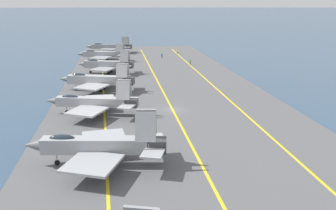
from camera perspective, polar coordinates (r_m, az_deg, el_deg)
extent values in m
plane|color=#334C66|center=(63.53, 0.74, -1.12)|extent=(2000.00, 2000.00, 0.00)
cube|color=#565659|center=(63.47, 0.74, -0.95)|extent=(182.03, 43.62, 0.40)
cube|color=yellow|center=(66.26, 11.04, -0.32)|extent=(163.83, 1.34, 0.01)
cube|color=yellow|center=(63.40, 0.74, -0.77)|extent=(163.83, 0.36, 0.01)
cube|color=yellow|center=(62.75, -10.15, -1.22)|extent=(163.71, 6.91, 0.01)
cube|color=#9EA3A8|center=(42.60, -11.66, -6.33)|extent=(3.53, 12.51, 1.78)
cone|color=#5B5E60|center=(44.61, -20.80, -6.04)|extent=(2.01, 2.56, 1.69)
cube|color=#38383A|center=(41.74, -1.64, -6.46)|extent=(2.31, 2.28, 1.51)
ellipsoid|color=#232D38|center=(43.20, -16.64, -5.16)|extent=(1.40, 3.12, 0.98)
cube|color=#9EA3A8|center=(39.50, -12.05, -9.15)|extent=(7.12, 7.04, 0.28)
cube|color=#9EA3A8|center=(46.04, -10.22, -5.26)|extent=(6.01, 5.88, 0.28)
cube|color=#9EA3A8|center=(39.99, -3.63, -3.55)|extent=(1.34, 2.46, 3.34)
cube|color=#9EA3A8|center=(41.75, -3.47, -2.68)|extent=(1.34, 2.46, 3.34)
cube|color=#9EA3A8|center=(39.66, -2.47, -7.75)|extent=(3.39, 3.10, 0.20)
cube|color=#9EA3A8|center=(43.88, -2.22, -5.30)|extent=(2.87, 2.43, 0.20)
cylinder|color=#B2B2B7|center=(44.42, -17.41, -8.19)|extent=(0.16, 0.16, 1.63)
cylinder|color=black|center=(44.63, -17.36, -8.79)|extent=(0.30, 0.63, 0.60)
cylinder|color=#B2B2B7|center=(41.93, -10.16, -9.17)|extent=(0.16, 0.16, 1.63)
cylinder|color=black|center=(42.16, -10.12, -9.80)|extent=(0.30, 0.63, 0.60)
cylinder|color=#B2B2B7|center=(44.16, -9.60, -7.78)|extent=(0.16, 0.16, 1.63)
cylinder|color=black|center=(44.37, -9.57, -8.39)|extent=(0.30, 0.63, 0.60)
cube|color=#A8AAAF|center=(61.60, -12.25, 0.50)|extent=(4.32, 11.89, 1.56)
cone|color=#5B5E60|center=(64.01, -18.14, 0.64)|extent=(1.97, 2.53, 1.48)
cube|color=#38383A|center=(59.85, -5.80, 0.33)|extent=(2.20, 2.29, 1.33)
ellipsoid|color=#232D38|center=(62.59, -15.44, 1.23)|extent=(1.52, 3.01, 0.86)
cube|color=#A8AAAF|center=(58.45, -12.86, -0.93)|extent=(7.16, 7.05, 0.28)
cube|color=#A8AAAF|center=(64.81, -10.98, 0.90)|extent=(5.43, 5.16, 0.28)
cube|color=#A8AAAF|center=(58.73, -7.25, 2.35)|extent=(1.46, 2.41, 3.11)
cube|color=#A8AAAF|center=(60.28, -6.91, 2.73)|extent=(1.46, 2.41, 3.11)
cube|color=#A8AAAF|center=(57.90, -6.68, -0.26)|extent=(3.47, 3.18, 0.20)
cube|color=#A8AAAF|center=(62.00, -5.85, 0.89)|extent=(2.94, 2.42, 0.20)
cylinder|color=#B2B2B7|center=(63.48, -15.97, -0.72)|extent=(0.16, 0.16, 1.46)
cylinder|color=black|center=(63.60, -15.94, -1.09)|extent=(0.36, 0.63, 0.60)
cylinder|color=#B2B2B7|center=(60.67, -11.39, -1.19)|extent=(0.16, 0.16, 1.46)
cylinder|color=black|center=(60.80, -11.37, -1.57)|extent=(0.36, 0.63, 0.60)
cylinder|color=#B2B2B7|center=(62.67, -10.83, -0.58)|extent=(0.16, 0.16, 1.46)
cylinder|color=black|center=(62.79, -10.81, -0.96)|extent=(0.36, 0.63, 0.60)
cube|color=#A8AAAF|center=(77.98, -11.49, 3.97)|extent=(5.11, 12.35, 1.84)
cone|color=#5B5E60|center=(80.58, -16.32, 4.04)|extent=(2.32, 2.72, 1.75)
cube|color=#38383A|center=(75.94, -6.24, 3.88)|extent=(2.58, 2.50, 1.57)
ellipsoid|color=#232D38|center=(79.09, -14.10, 4.63)|extent=(1.79, 3.16, 1.01)
cube|color=#A8AAAF|center=(74.60, -12.05, 2.91)|extent=(7.42, 7.35, 0.28)
cube|color=#A8AAAF|center=(81.38, -10.36, 4.12)|extent=(5.66, 5.49, 0.28)
cube|color=#A8AAAF|center=(74.89, -7.46, 5.44)|extent=(1.45, 2.47, 2.68)
cube|color=#A8AAAF|center=(76.73, -7.09, 5.71)|extent=(1.45, 2.47, 2.68)
cube|color=#A8AAAF|center=(73.86, -7.04, 3.49)|extent=(3.53, 3.31, 0.20)
cube|color=#A8AAAF|center=(78.26, -6.20, 4.25)|extent=(3.02, 2.60, 0.20)
cylinder|color=#B2B2B7|center=(79.93, -14.53, 2.86)|extent=(0.16, 0.16, 1.45)
cylinder|color=black|center=(80.03, -14.51, 2.57)|extent=(0.37, 0.64, 0.60)
cylinder|color=#B2B2B7|center=(76.76, -10.84, 2.55)|extent=(0.16, 0.16, 1.45)
cylinder|color=black|center=(76.86, -10.82, 2.24)|extent=(0.37, 0.64, 0.60)
cylinder|color=#B2B2B7|center=(79.15, -10.26, 3.00)|extent=(0.16, 0.16, 1.45)
cylinder|color=black|center=(79.25, -10.25, 2.70)|extent=(0.37, 0.64, 0.60)
cube|color=#93999E|center=(96.35, -10.04, 6.44)|extent=(4.56, 11.29, 1.87)
cone|color=#5B5E60|center=(98.33, -13.70, 6.42)|extent=(2.24, 2.49, 1.77)
cube|color=#38383A|center=(94.73, -6.15, 6.42)|extent=(2.53, 2.29, 1.59)
ellipsoid|color=#232D38|center=(97.19, -12.00, 6.94)|extent=(1.66, 2.89, 1.03)
cube|color=#93999E|center=(92.99, -10.39, 5.68)|extent=(6.90, 6.74, 0.28)
cube|color=#93999E|center=(99.72, -9.25, 6.45)|extent=(5.26, 4.86, 0.28)
cube|color=#93999E|center=(93.67, -7.04, 7.75)|extent=(1.38, 2.27, 2.84)
cube|color=#93999E|center=(95.56, -6.78, 7.93)|extent=(1.38, 2.27, 2.84)
cube|color=#93999E|center=(92.59, -6.72, 6.17)|extent=(3.42, 3.08, 0.20)
cube|color=#93999E|center=(97.08, -6.12, 6.67)|extent=(2.95, 2.32, 0.20)
cylinder|color=#B2B2B7|center=(97.87, -12.33, 5.45)|extent=(0.16, 0.16, 1.51)
cylinder|color=black|center=(97.96, -12.32, 5.19)|extent=(0.36, 0.64, 0.60)
cylinder|color=#B2B2B7|center=(95.11, -9.54, 5.30)|extent=(0.16, 0.16, 1.51)
cylinder|color=black|center=(95.20, -9.53, 5.03)|extent=(0.36, 0.64, 0.60)
cylinder|color=#B2B2B7|center=(97.58, -9.14, 5.59)|extent=(0.16, 0.16, 1.51)
cylinder|color=black|center=(97.67, -9.12, 5.33)|extent=(0.36, 0.64, 0.60)
cube|color=#93999E|center=(116.15, -10.56, 8.03)|extent=(3.80, 12.18, 1.71)
cone|color=#5B5E60|center=(117.85, -13.93, 7.94)|extent=(2.00, 2.53, 1.62)
cube|color=#38383A|center=(114.82, -7.03, 8.09)|extent=(2.28, 2.27, 1.45)
ellipsoid|color=#232D38|center=(116.88, -12.36, 8.38)|extent=(1.44, 3.06, 0.94)
cube|color=#93999E|center=(112.60, -10.74, 7.48)|extent=(7.27, 7.07, 0.28)
cube|color=#93999E|center=(119.69, -9.98, 8.03)|extent=(5.97, 5.59, 0.28)
cube|color=#93999E|center=(113.86, -7.79, 9.09)|extent=(1.22, 2.39, 2.59)
cube|color=#93999E|center=(115.62, -7.64, 9.20)|extent=(1.22, 2.39, 2.59)
cube|color=#93999E|center=(112.70, -7.45, 7.92)|extent=(3.41, 3.11, 0.20)
cube|color=#93999E|center=(117.10, -7.10, 8.25)|extent=(2.81, 2.29, 0.20)
cylinder|color=#B2B2B7|center=(117.43, -12.68, 7.21)|extent=(0.16, 0.16, 1.48)
cylinder|color=black|center=(117.49, -12.66, 7.00)|extent=(0.32, 0.63, 0.60)
cylinder|color=#B2B2B7|center=(114.97, -10.05, 7.17)|extent=(0.16, 0.16, 1.48)
cylinder|color=black|center=(115.04, -10.04, 6.95)|extent=(0.32, 0.63, 0.60)
cylinder|color=#B2B2B7|center=(117.28, -9.81, 7.36)|extent=(0.16, 0.16, 1.48)
cylinder|color=black|center=(117.35, -9.80, 7.14)|extent=(0.32, 0.63, 0.60)
cube|color=gray|center=(135.28, -9.51, 9.24)|extent=(3.51, 12.98, 1.67)
cone|color=#5B5E60|center=(136.72, -12.64, 9.14)|extent=(1.93, 2.64, 1.59)
cube|color=#38383A|center=(134.23, -6.24, 9.31)|extent=(2.21, 2.34, 1.42)
ellipsoid|color=#232D38|center=(135.89, -11.18, 9.52)|extent=(1.36, 3.23, 0.92)
cube|color=gray|center=(132.08, -9.54, 8.83)|extent=(6.62, 7.00, 0.28)
cube|color=gray|center=(138.48, -9.10, 9.19)|extent=(5.40, 6.02, 0.28)
cube|color=gray|center=(133.26, -6.92, 10.21)|extent=(1.22, 2.54, 2.80)
cube|color=gray|center=(135.00, -6.83, 10.29)|extent=(1.22, 2.54, 2.80)
cube|color=gray|center=(132.08, -6.58, 9.18)|extent=(3.42, 3.19, 0.20)
cube|color=gray|center=(136.49, -6.36, 9.42)|extent=(2.87, 2.52, 0.20)
cylinder|color=#B2B2B7|center=(136.35, -11.48, 8.52)|extent=(0.16, 0.16, 1.50)
cylinder|color=black|center=(136.41, -11.47, 8.33)|extent=(0.30, 0.63, 0.60)
cylinder|color=#B2B2B7|center=(134.13, -9.00, 8.52)|extent=(0.16, 0.16, 1.50)
cylinder|color=black|center=(134.19, -9.00, 8.33)|extent=(0.30, 0.63, 0.60)
cylinder|color=#B2B2B7|center=(136.42, -8.85, 8.65)|extent=(0.16, 0.16, 1.50)
cylinder|color=black|center=(136.48, -8.84, 8.47)|extent=(0.30, 0.63, 0.60)
cylinder|color=#232328|center=(131.32, 1.56, 8.39)|extent=(0.24, 0.24, 0.80)
cube|color=yellow|center=(131.22, 1.56, 8.69)|extent=(0.44, 0.46, 0.60)
sphere|color=tan|center=(131.16, 1.56, 8.88)|extent=(0.22, 0.22, 0.22)
sphere|color=yellow|center=(131.16, 1.56, 8.90)|extent=(0.24, 0.24, 0.24)
cylinder|color=#4C473D|center=(108.09, 3.59, 6.64)|extent=(0.24, 0.24, 0.85)
cube|color=green|center=(107.97, 3.60, 7.01)|extent=(0.45, 0.46, 0.59)
sphere|color=beige|center=(107.90, 3.60, 7.23)|extent=(0.22, 0.22, 0.22)
sphere|color=green|center=(107.89, 3.61, 7.26)|extent=(0.24, 0.24, 0.24)
cylinder|color=#383328|center=(121.45, -0.99, 7.74)|extent=(0.24, 0.24, 0.84)
cube|color=#284CB2|center=(121.34, -0.99, 8.07)|extent=(0.38, 0.45, 0.55)
sphere|color=beige|center=(121.29, -0.99, 8.26)|extent=(0.22, 0.22, 0.22)
sphere|color=#284CB2|center=(121.28, -0.99, 8.28)|extent=(0.24, 0.24, 0.24)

